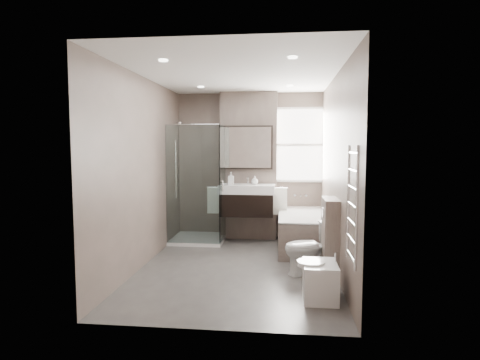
# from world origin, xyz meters

# --- Properties ---
(room) EXTENTS (2.70, 3.90, 2.70)m
(room) POSITION_xyz_m (0.00, 0.00, 1.30)
(room) COLOR #44423F
(room) RESTS_ON ground
(vanity_pier) EXTENTS (1.00, 0.25, 2.60)m
(vanity_pier) POSITION_xyz_m (0.00, 1.77, 1.30)
(vanity_pier) COLOR #64574F
(vanity_pier) RESTS_ON ground
(vanity) EXTENTS (0.95, 0.47, 0.66)m
(vanity) POSITION_xyz_m (0.00, 1.43, 0.74)
(vanity) COLOR black
(vanity) RESTS_ON vanity_pier
(mirror_cabinet) EXTENTS (0.86, 0.08, 0.76)m
(mirror_cabinet) POSITION_xyz_m (0.00, 1.61, 1.63)
(mirror_cabinet) COLOR black
(mirror_cabinet) RESTS_ON vanity_pier
(towel_left) EXTENTS (0.24, 0.06, 0.44)m
(towel_left) POSITION_xyz_m (-0.56, 1.40, 0.72)
(towel_left) COLOR white
(towel_left) RESTS_ON vanity_pier
(towel_right) EXTENTS (0.24, 0.06, 0.44)m
(towel_right) POSITION_xyz_m (0.56, 1.40, 0.72)
(towel_right) COLOR white
(towel_right) RESTS_ON vanity_pier
(shower_enclosure) EXTENTS (0.90, 0.90, 2.00)m
(shower_enclosure) POSITION_xyz_m (-0.75, 1.35, 0.49)
(shower_enclosure) COLOR white
(shower_enclosure) RESTS_ON ground
(bathtub) EXTENTS (0.75, 1.60, 0.57)m
(bathtub) POSITION_xyz_m (0.92, 1.10, 0.32)
(bathtub) COLOR #64574F
(bathtub) RESTS_ON ground
(window) EXTENTS (0.98, 0.06, 1.33)m
(window) POSITION_xyz_m (0.90, 1.88, 1.68)
(window) COLOR white
(window) RESTS_ON room
(toilet) EXTENTS (0.77, 0.59, 0.69)m
(toilet) POSITION_xyz_m (0.97, -0.18, 0.34)
(toilet) COLOR white
(toilet) RESTS_ON ground
(cistern_box) EXTENTS (0.19, 0.55, 1.00)m
(cistern_box) POSITION_xyz_m (1.21, -0.25, 0.50)
(cistern_box) COLOR #64574F
(cistern_box) RESTS_ON ground
(bidet) EXTENTS (0.43, 0.50, 0.52)m
(bidet) POSITION_xyz_m (1.01, -1.05, 0.21)
(bidet) COLOR white
(bidet) RESTS_ON ground
(towel_radiator) EXTENTS (0.03, 0.49, 1.10)m
(towel_radiator) POSITION_xyz_m (1.25, -1.60, 1.12)
(towel_radiator) COLOR silver
(towel_radiator) RESTS_ON room
(soap_bottle_a) EXTENTS (0.09, 0.10, 0.21)m
(soap_bottle_a) POSITION_xyz_m (-0.28, 1.46, 1.10)
(soap_bottle_a) COLOR white
(soap_bottle_a) RESTS_ON vanity
(soap_bottle_b) EXTENTS (0.11, 0.11, 0.15)m
(soap_bottle_b) POSITION_xyz_m (0.13, 1.48, 1.07)
(soap_bottle_b) COLOR white
(soap_bottle_b) RESTS_ON vanity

